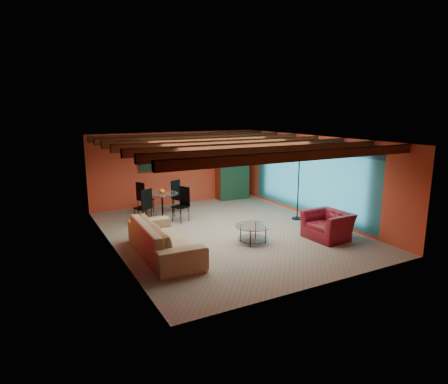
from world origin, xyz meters
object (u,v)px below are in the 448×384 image
floor_lamp (298,187)px  vase (162,181)px  sofa (164,239)px  potted_plant (231,140)px  armoire (231,173)px  coffee_table (253,234)px  armchair (328,225)px  dining_table (162,201)px

floor_lamp → vase: floor_lamp is taller
sofa → potted_plant: (4.45, 4.60, 1.90)m
armoire → floor_lamp: floor_lamp is taller
floor_lamp → potted_plant: (-0.45, 3.63, 1.25)m
coffee_table → potted_plant: potted_plant is taller
floor_lamp → potted_plant: size_ratio=4.44×
armchair → dining_table: bearing=-145.5°
armchair → floor_lamp: size_ratio=0.54×
floor_lamp → potted_plant: 3.86m
sofa → coffee_table: (2.40, -0.28, -0.17)m
coffee_table → armoire: armoire is taller
sofa → coffee_table: bearing=-94.9°
coffee_table → armchair: bearing=-18.7°
dining_table → armoire: armoire is taller
armoire → potted_plant: size_ratio=4.30×
sofa → floor_lamp: floor_lamp is taller
sofa → dining_table: bearing=-16.9°
potted_plant → armchair: bearing=-90.5°
dining_table → coffee_table: bearing=-70.0°
armchair → coffee_table: (-2.01, 0.68, -0.13)m
coffee_table → armoire: (2.06, 4.88, 0.80)m
armchair → vase: 5.44m
dining_table → vase: size_ratio=10.70×
armoire → potted_plant: (0.00, 0.00, 1.28)m
dining_table → floor_lamp: 4.48m
dining_table → floor_lamp: bearing=-31.3°
armchair → floor_lamp: floor_lamp is taller
sofa → armoire: size_ratio=1.38×
dining_table → sofa: bearing=-108.5°
armchair → potted_plant: bearing=176.1°
dining_table → vase: bearing=0.0°
potted_plant → vase: potted_plant is taller
armoire → dining_table: bearing=-154.2°
armchair → vase: (-3.31, 4.24, 0.84)m
dining_table → vase: (0.00, 0.00, 0.66)m
armchair → dining_table: dining_table is taller
sofa → armchair: size_ratio=2.47×
armoire → coffee_table: bearing=-108.5°
floor_lamp → vase: (-3.80, 2.31, 0.14)m
armoire → potted_plant: bearing=0.0°
sofa → potted_plant: bearing=-42.4°
sofa → potted_plant: size_ratio=5.94×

